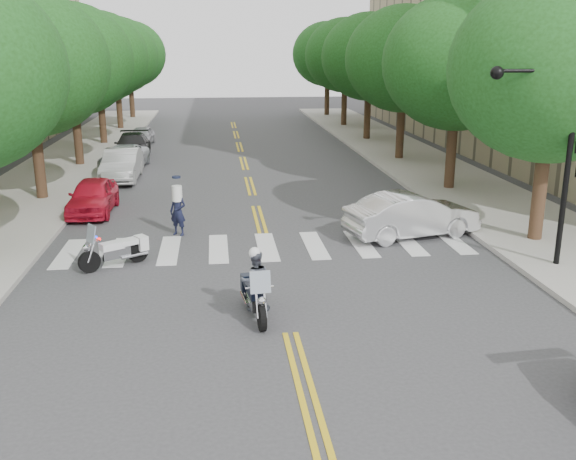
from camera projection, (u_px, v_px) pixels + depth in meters
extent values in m
plane|color=#38383A|center=(290.00, 333.00, 14.44)|extent=(140.00, 140.00, 0.00)
cube|color=#9E9991|center=(67.00, 165.00, 34.39)|extent=(5.00, 60.00, 0.15)
cube|color=#9E9991|center=(411.00, 159.00, 36.46)|extent=(5.00, 60.00, 0.15)
cylinder|color=#382316|center=(39.00, 161.00, 26.39)|extent=(0.44, 0.44, 3.32)
ellipsoid|color=#1A4513|center=(28.00, 64.00, 25.32)|extent=(6.40, 6.40, 5.76)
cylinder|color=#382316|center=(78.00, 136.00, 34.03)|extent=(0.44, 0.44, 3.32)
ellipsoid|color=#1A4513|center=(71.00, 60.00, 32.96)|extent=(6.40, 6.40, 5.76)
cylinder|color=#382316|center=(102.00, 119.00, 41.67)|extent=(0.44, 0.44, 3.32)
ellipsoid|color=#1A4513|center=(97.00, 57.00, 40.60)|extent=(6.40, 6.40, 5.76)
cylinder|color=#382316|center=(119.00, 108.00, 49.31)|extent=(0.44, 0.44, 3.32)
ellipsoid|color=#1A4513|center=(116.00, 56.00, 48.24)|extent=(6.40, 6.40, 5.76)
cylinder|color=#382316|center=(132.00, 100.00, 56.95)|extent=(0.44, 0.44, 3.32)
ellipsoid|color=#1A4513|center=(129.00, 54.00, 55.88)|extent=(6.40, 6.40, 5.76)
cylinder|color=#382316|center=(539.00, 193.00, 20.67)|extent=(0.44, 0.44, 3.32)
ellipsoid|color=#1A4513|center=(553.00, 69.00, 19.59)|extent=(6.40, 6.40, 5.76)
cylinder|color=#382316|center=(451.00, 154.00, 28.31)|extent=(0.44, 0.44, 3.32)
ellipsoid|color=#1A4513|center=(457.00, 62.00, 27.23)|extent=(6.40, 6.40, 5.76)
cylinder|color=#382316|center=(400.00, 131.00, 35.95)|extent=(0.44, 0.44, 3.32)
ellipsoid|color=#1A4513|center=(404.00, 59.00, 34.87)|extent=(6.40, 6.40, 5.76)
cylinder|color=#382316|center=(367.00, 116.00, 43.59)|extent=(0.44, 0.44, 3.32)
ellipsoid|color=#1A4513|center=(369.00, 57.00, 42.51)|extent=(6.40, 6.40, 5.76)
cylinder|color=#382316|center=(344.00, 106.00, 51.23)|extent=(0.44, 0.44, 3.32)
ellipsoid|color=#1A4513|center=(345.00, 55.00, 50.15)|extent=(6.40, 6.40, 5.76)
cylinder|color=#382316|center=(327.00, 98.00, 58.87)|extent=(0.44, 0.44, 3.32)
ellipsoid|color=#1A4513|center=(328.00, 54.00, 57.80)|extent=(6.40, 6.40, 5.76)
cylinder|color=black|center=(568.00, 167.00, 17.85)|extent=(0.16, 0.16, 6.00)
cylinder|color=black|center=(537.00, 71.00, 17.00)|extent=(2.40, 0.10, 0.10)
sphere|color=black|center=(497.00, 73.00, 16.89)|extent=(0.36, 0.36, 0.36)
cylinder|color=black|center=(262.00, 317.00, 14.49)|extent=(0.20, 0.65, 0.64)
cylinder|color=black|center=(250.00, 293.00, 15.90)|extent=(0.24, 0.65, 0.64)
cube|color=silver|center=(255.00, 300.00, 15.21)|extent=(0.39, 0.87, 0.30)
cube|color=black|center=(256.00, 292.00, 15.06)|extent=(0.41, 0.69, 0.21)
cube|color=black|center=(252.00, 284.00, 15.54)|extent=(0.43, 0.56, 0.15)
cube|color=black|center=(249.00, 282.00, 15.96)|extent=(0.44, 0.33, 0.42)
cube|color=#8C99A5|center=(260.00, 282.00, 14.38)|extent=(0.48, 0.20, 0.51)
cube|color=red|center=(264.00, 286.00, 14.60)|extent=(0.10, 0.10, 0.08)
cube|color=#0C26E5|center=(254.00, 287.00, 14.56)|extent=(0.10, 0.10, 0.08)
imported|color=#474C56|center=(255.00, 281.00, 15.08)|extent=(0.78, 0.64, 1.48)
sphere|color=silver|center=(255.00, 253.00, 14.89)|extent=(0.28, 0.28, 0.28)
cylinder|color=black|center=(89.00, 262.00, 18.22)|extent=(0.61, 0.47, 0.64)
cylinder|color=black|center=(138.00, 251.00, 19.16)|extent=(0.63, 0.50, 0.64)
cube|color=silver|center=(115.00, 253.00, 18.69)|extent=(0.88, 0.72, 0.30)
cube|color=silver|center=(112.00, 246.00, 18.57)|extent=(0.74, 0.65, 0.21)
cube|color=silver|center=(128.00, 242.00, 18.89)|extent=(0.64, 0.60, 0.15)
cube|color=silver|center=(141.00, 243.00, 19.18)|extent=(0.47, 0.50, 0.43)
cube|color=#8C99A5|center=(91.00, 234.00, 18.08)|extent=(0.38, 0.47, 0.52)
cube|color=red|center=(99.00, 239.00, 18.14)|extent=(0.13, 0.13, 0.08)
cube|color=#0C26E5|center=(95.00, 238.00, 18.30)|extent=(0.13, 0.13, 0.08)
imported|color=black|center=(178.00, 212.00, 21.75)|extent=(0.72, 0.65, 1.65)
imported|color=silver|center=(412.00, 215.00, 21.58)|extent=(4.81, 2.68, 1.50)
imported|color=red|center=(93.00, 196.00, 24.67)|extent=(1.64, 3.97, 1.34)
imported|color=#BBBBBB|center=(122.00, 165.00, 30.77)|extent=(1.59, 4.52, 1.49)
imported|color=#B8BBC0|center=(124.00, 158.00, 33.55)|extent=(2.39, 4.62, 1.24)
imported|color=black|center=(132.00, 146.00, 36.96)|extent=(2.20, 4.90, 1.39)
imported|color=#ABAAB0|center=(142.00, 136.00, 41.76)|extent=(1.57, 3.59, 1.20)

